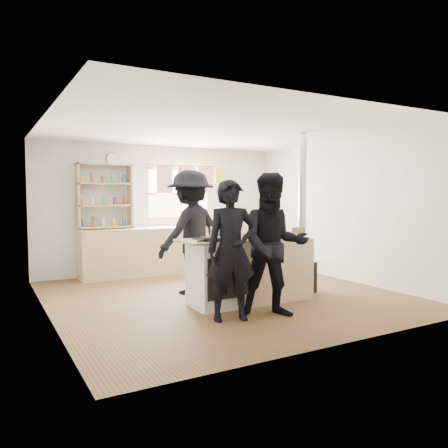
{
  "coord_description": "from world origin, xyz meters",
  "views": [
    {
      "loc": [
        -3.21,
        -5.75,
        1.55
      ],
      "look_at": [
        -0.05,
        -0.1,
        1.1
      ],
      "focal_mm": 35.0,
      "sensor_mm": 36.0,
      "label": 1
    }
  ],
  "objects_px": {
    "bread_board": "(299,232)",
    "flue_heater": "(302,251)",
    "stockpot_stove": "(217,232)",
    "skillet_greens": "(212,239)",
    "thermos": "(220,218)",
    "roast_tray": "(254,235)",
    "person_far": "(191,232)",
    "person_near_left": "(231,250)",
    "cooking_island": "(251,270)",
    "stockpot_counter": "(271,230)",
    "person_near_right": "(274,245)"
  },
  "relations": [
    {
      "from": "bread_board",
      "to": "flue_heater",
      "type": "height_order",
      "value": "flue_heater"
    },
    {
      "from": "stockpot_stove",
      "to": "flue_heater",
      "type": "xyz_separation_m",
      "value": [
        1.48,
        -0.06,
        -0.35
      ]
    },
    {
      "from": "stockpot_stove",
      "to": "skillet_greens",
      "type": "bearing_deg",
      "value": -127.25
    },
    {
      "from": "thermos",
      "to": "stockpot_stove",
      "type": "height_order",
      "value": "thermos"
    },
    {
      "from": "roast_tray",
      "to": "person_far",
      "type": "distance_m",
      "value": 1.13
    },
    {
      "from": "person_near_left",
      "to": "roast_tray",
      "type": "bearing_deg",
      "value": 53.86
    },
    {
      "from": "thermos",
      "to": "person_far",
      "type": "xyz_separation_m",
      "value": [
        -1.53,
        -1.83,
        -0.08
      ]
    },
    {
      "from": "cooking_island",
      "to": "stockpot_counter",
      "type": "xyz_separation_m",
      "value": [
        0.36,
        0.02,
        0.55
      ]
    },
    {
      "from": "roast_tray",
      "to": "flue_heater",
      "type": "distance_m",
      "value": 1.12
    },
    {
      "from": "thermos",
      "to": "person_near_left",
      "type": "height_order",
      "value": "person_near_left"
    },
    {
      "from": "skillet_greens",
      "to": "person_near_right",
      "type": "distance_m",
      "value": 0.83
    },
    {
      "from": "cooking_island",
      "to": "skillet_greens",
      "type": "height_order",
      "value": "skillet_greens"
    },
    {
      "from": "stockpot_stove",
      "to": "bread_board",
      "type": "bearing_deg",
      "value": -14.15
    },
    {
      "from": "person_far",
      "to": "flue_heater",
      "type": "bearing_deg",
      "value": 131.47
    },
    {
      "from": "cooking_island",
      "to": "skillet_greens",
      "type": "distance_m",
      "value": 0.86
    },
    {
      "from": "flue_heater",
      "to": "skillet_greens",
      "type": "bearing_deg",
      "value": -170.61
    },
    {
      "from": "thermos",
      "to": "person_near_right",
      "type": "distance_m",
      "value": 3.72
    },
    {
      "from": "stockpot_stove",
      "to": "stockpot_counter",
      "type": "distance_m",
      "value": 0.81
    },
    {
      "from": "skillet_greens",
      "to": "person_near_left",
      "type": "xyz_separation_m",
      "value": [
        0.0,
        -0.5,
        -0.1
      ]
    },
    {
      "from": "roast_tray",
      "to": "cooking_island",
      "type": "bearing_deg",
      "value": 88.61
    },
    {
      "from": "flue_heater",
      "to": "person_near_right",
      "type": "bearing_deg",
      "value": -142.64
    },
    {
      "from": "skillet_greens",
      "to": "bread_board",
      "type": "xyz_separation_m",
      "value": [
        1.48,
        0.04,
        0.02
      ]
    },
    {
      "from": "thermos",
      "to": "person_far",
      "type": "relative_size",
      "value": 0.14
    },
    {
      "from": "roast_tray",
      "to": "person_near_right",
      "type": "distance_m",
      "value": 0.71
    },
    {
      "from": "person_far",
      "to": "stockpot_counter",
      "type": "bearing_deg",
      "value": 111.53
    },
    {
      "from": "roast_tray",
      "to": "person_far",
      "type": "relative_size",
      "value": 0.19
    },
    {
      "from": "person_near_left",
      "to": "person_near_right",
      "type": "xyz_separation_m",
      "value": [
        0.54,
        -0.13,
        0.05
      ]
    },
    {
      "from": "stockpot_stove",
      "to": "stockpot_counter",
      "type": "relative_size",
      "value": 0.79
    },
    {
      "from": "roast_tray",
      "to": "stockpot_stove",
      "type": "xyz_separation_m",
      "value": [
        -0.43,
        0.29,
        0.03
      ]
    },
    {
      "from": "flue_heater",
      "to": "person_near_right",
      "type": "relative_size",
      "value": 1.38
    },
    {
      "from": "roast_tray",
      "to": "flue_heater",
      "type": "height_order",
      "value": "flue_heater"
    },
    {
      "from": "roast_tray",
      "to": "person_far",
      "type": "xyz_separation_m",
      "value": [
        -0.51,
        1.01,
        -0.02
      ]
    },
    {
      "from": "cooking_island",
      "to": "thermos",
      "type": "bearing_deg",
      "value": 69.81
    },
    {
      "from": "bread_board",
      "to": "person_near_left",
      "type": "relative_size",
      "value": 0.2
    },
    {
      "from": "cooking_island",
      "to": "person_near_left",
      "type": "bearing_deg",
      "value": -137.6
    },
    {
      "from": "stockpot_stove",
      "to": "bread_board",
      "type": "height_order",
      "value": "stockpot_stove"
    },
    {
      "from": "skillet_greens",
      "to": "bread_board",
      "type": "bearing_deg",
      "value": 1.7
    },
    {
      "from": "stockpot_counter",
      "to": "person_far",
      "type": "relative_size",
      "value": 0.14
    },
    {
      "from": "skillet_greens",
      "to": "bread_board",
      "type": "height_order",
      "value": "bread_board"
    },
    {
      "from": "flue_heater",
      "to": "person_near_left",
      "type": "distance_m",
      "value": 1.93
    },
    {
      "from": "flue_heater",
      "to": "person_far",
      "type": "xyz_separation_m",
      "value": [
        -1.56,
        0.78,
        0.3
      ]
    },
    {
      "from": "skillet_greens",
      "to": "roast_tray",
      "type": "xyz_separation_m",
      "value": [
        0.7,
        0.06,
        0.01
      ]
    },
    {
      "from": "stockpot_counter",
      "to": "person_near_left",
      "type": "distance_m",
      "value": 1.25
    },
    {
      "from": "stockpot_counter",
      "to": "flue_heater",
      "type": "xyz_separation_m",
      "value": [
        0.69,
        0.13,
        -0.36
      ]
    },
    {
      "from": "bread_board",
      "to": "person_near_right",
      "type": "height_order",
      "value": "person_near_right"
    },
    {
      "from": "person_near_left",
      "to": "person_near_right",
      "type": "distance_m",
      "value": 0.56
    },
    {
      "from": "cooking_island",
      "to": "roast_tray",
      "type": "height_order",
      "value": "roast_tray"
    },
    {
      "from": "person_far",
      "to": "bread_board",
      "type": "bearing_deg",
      "value": 119.71
    },
    {
      "from": "stockpot_counter",
      "to": "skillet_greens",
      "type": "bearing_deg",
      "value": -171.62
    },
    {
      "from": "person_near_left",
      "to": "person_near_right",
      "type": "bearing_deg",
      "value": 1.68
    }
  ]
}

